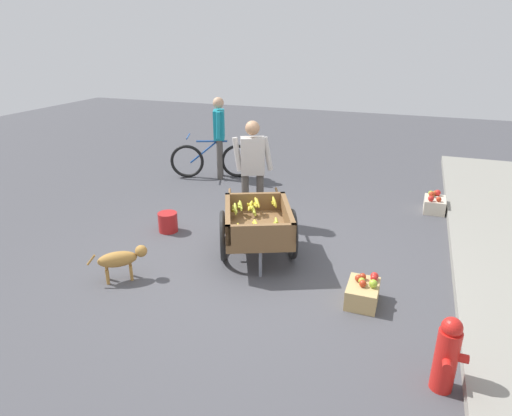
{
  "coord_description": "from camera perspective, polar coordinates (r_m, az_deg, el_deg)",
  "views": [
    {
      "loc": [
        4.4,
        1.64,
        2.67
      ],
      "look_at": [
        -0.11,
        -0.02,
        0.75
      ],
      "focal_mm": 30.67,
      "sensor_mm": 36.0,
      "label": 1
    }
  ],
  "objects": [
    {
      "name": "dog",
      "position": [
        5.28,
        -17.19,
        -6.34
      ],
      "size": [
        0.46,
        0.55,
        0.4
      ],
      "color": "#AD7A38",
      "rests_on": "ground"
    },
    {
      "name": "ground_plane",
      "position": [
        5.4,
        -0.16,
        -7.85
      ],
      "size": [
        24.0,
        24.0,
        0.0
      ],
      "primitive_type": "plane",
      "color": "#47474C"
    },
    {
      "name": "apple_crate",
      "position": [
        7.59,
        22.24,
        0.54
      ],
      "size": [
        0.44,
        0.32,
        0.32
      ],
      "color": "beige",
      "rests_on": "ground"
    },
    {
      "name": "fire_hydrant",
      "position": [
        3.91,
        23.64,
        -17.11
      ],
      "size": [
        0.25,
        0.25,
        0.67
      ],
      "color": "red",
      "rests_on": "ground"
    },
    {
      "name": "vendor_person",
      "position": [
        6.37,
        -0.45,
        5.78
      ],
      "size": [
        0.32,
        0.56,
        1.54
      ],
      "color": "#4C4742",
      "rests_on": "ground"
    },
    {
      "name": "plastic_bucket",
      "position": [
        6.44,
        -11.41,
        -1.81
      ],
      "size": [
        0.28,
        0.28,
        0.28
      ],
      "primitive_type": "cylinder",
      "color": "#B21E1E",
      "rests_on": "ground"
    },
    {
      "name": "bicycle",
      "position": [
        8.7,
        -5.71,
        6.23
      ],
      "size": [
        0.71,
        1.57,
        0.85
      ],
      "color": "black",
      "rests_on": "ground"
    },
    {
      "name": "mixed_fruit_crate",
      "position": [
        4.84,
        13.77,
        -10.64
      ],
      "size": [
        0.44,
        0.32,
        0.31
      ],
      "color": "tan",
      "rests_on": "ground"
    },
    {
      "name": "fruit_cart",
      "position": [
        5.46,
        0.18,
        -2.36
      ],
      "size": [
        1.82,
        1.36,
        0.69
      ],
      "color": "brown",
      "rests_on": "ground"
    },
    {
      "name": "cyclist_person",
      "position": [
        8.56,
        -4.83,
        10.01
      ],
      "size": [
        0.49,
        0.31,
        1.57
      ],
      "color": "#4C4742",
      "rests_on": "ground"
    }
  ]
}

